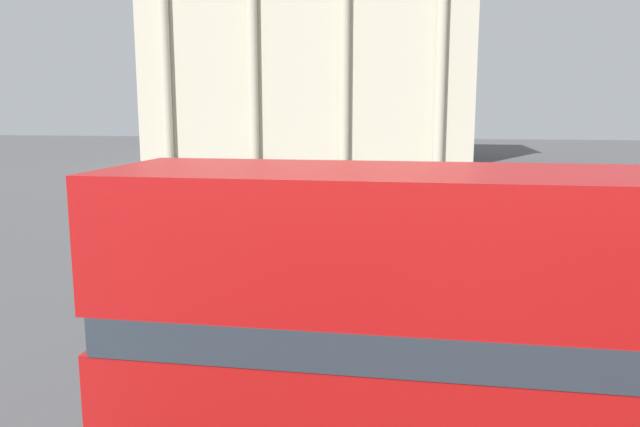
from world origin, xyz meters
TOP-DOWN VIEW (x-y plane):
  - double_decker_bus at (0.85, 5.30)m, footprint 11.06×2.64m
  - plaza_building_left at (-12.04, 59.72)m, footprint 30.83×15.67m
  - traffic_light_near at (2.18, 9.18)m, footprint 0.42×0.24m
  - traffic_light_mid at (0.60, 14.50)m, footprint 0.42×0.24m
  - pedestrian_olive at (-5.60, 30.34)m, footprint 0.32×0.32m

SIDE VIEW (x-z plane):
  - pedestrian_olive at x=-5.60m, z-range 0.13..1.80m
  - traffic_light_mid at x=0.60m, z-range 0.54..3.96m
  - double_decker_bus at x=0.85m, z-range 0.25..4.50m
  - traffic_light_near at x=2.18m, z-range 0.60..4.52m
  - plaza_building_left at x=-12.04m, z-range 0.01..18.26m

